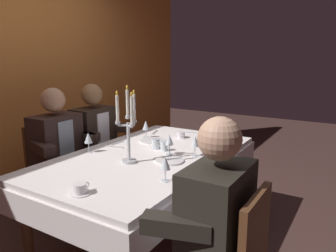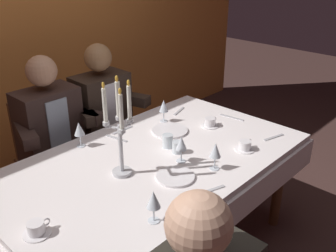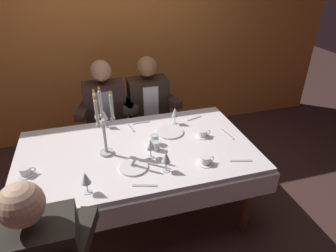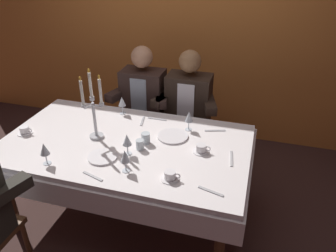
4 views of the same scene
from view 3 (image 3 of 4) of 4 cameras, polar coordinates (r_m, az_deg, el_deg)
The scene contains 24 objects.
ground_plane at distance 2.88m, azimuth -5.32°, elevation -16.76°, with size 12.00×12.00×0.00m, color #412A26.
back_wall at distance 3.72m, azimuth -11.71°, elevation 17.63°, with size 6.00×0.12×2.70m, color orange.
dining_table at distance 2.47m, azimuth -5.98°, elevation -6.73°, with size 1.94×1.14×0.74m.
candelabra at distance 2.25m, azimuth -12.51°, elevation 0.02°, with size 0.15×0.17×0.57m.
dinner_plate_0 at distance 2.20m, azimuth -6.74°, elevation -8.00°, with size 0.21×0.21×0.01m, color white.
dinner_plate_1 at distance 2.61m, azimuth 0.35°, elevation -1.15°, with size 0.24×0.24×0.01m, color white.
wine_glass_0 at distance 2.71m, azimuth 1.37°, elevation 2.63°, with size 0.07×0.07×0.16m.
wine_glass_1 at distance 2.09m, azimuth -0.40°, elevation -6.19°, with size 0.07×0.07×0.16m.
wine_glass_2 at distance 2.71m, azimuth -12.34°, elevation 1.97°, with size 0.07×0.07×0.16m.
wine_glass_3 at distance 1.98m, azimuth -15.82°, elevation -9.84°, with size 0.07×0.07×0.16m.
wine_glass_4 at distance 2.23m, azimuth -3.42°, elevation -3.71°, with size 0.07×0.07×0.16m.
water_tumbler_0 at distance 2.43m, azimuth -2.62°, elevation -2.66°, with size 0.07×0.07×0.09m, color silver.
water_tumbler_1 at distance 2.36m, azimuth -2.37°, elevation -3.93°, with size 0.06×0.06×0.08m, color silver.
coffee_cup_0 at distance 2.34m, azimuth -26.05°, elevation -8.02°, with size 0.13×0.12×0.06m.
coffee_cup_1 at distance 2.23m, azimuth 7.39°, elevation -6.73°, with size 0.13×0.12×0.06m.
coffee_cup_2 at distance 2.56m, azimuth 6.86°, elevation -1.53°, with size 0.13×0.12×0.06m.
spoon_0 at distance 2.71m, azimuth -7.29°, elevation -0.31°, with size 0.17×0.02×0.01m, color #B7B7BC.
fork_1 at distance 2.04m, azimuth -4.62°, elevation -11.52°, with size 0.17×0.02×0.01m, color #B7B7BC.
fork_2 at distance 2.78m, azimuth -5.30°, elevation 0.67°, with size 0.17×0.02×0.01m, color #B7B7BC.
fork_3 at distance 2.32m, azimuth 14.11°, elevation -6.61°, with size 0.17×0.02×0.01m, color #B7B7BC.
spoon_4 at distance 2.86m, azimuth 5.17°, elevation 1.53°, with size 0.17×0.02×0.01m, color #B7B7BC.
knife_5 at distance 2.64m, azimuth 11.58°, elevation -1.54°, with size 0.19×0.02×0.01m, color #B7B7BC.
seated_diner_1 at distance 3.16m, azimuth -12.22°, elevation 3.69°, with size 0.63×0.48×1.24m.
seated_diner_2 at distance 3.22m, azimuth -3.89°, elevation 4.78°, with size 0.63×0.48×1.24m.
Camera 3 is at (-0.31, -1.98, 2.07)m, focal length 31.15 mm.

